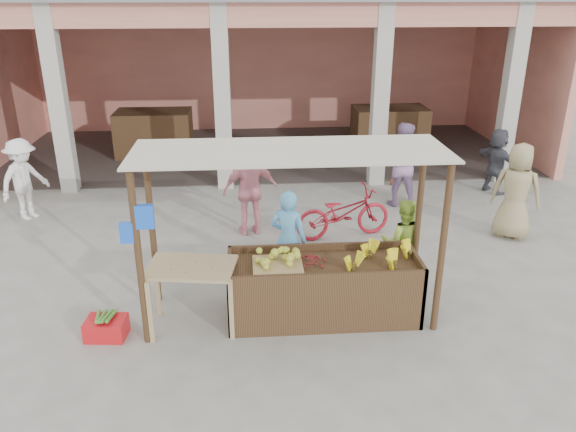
{
  "coord_description": "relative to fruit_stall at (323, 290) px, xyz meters",
  "views": [
    {
      "loc": [
        -0.49,
        -6.72,
        4.27
      ],
      "look_at": [
        0.11,
        1.2,
        1.03
      ],
      "focal_mm": 35.0,
      "sensor_mm": 36.0,
      "label": 1
    }
  ],
  "objects": [
    {
      "name": "shopper_f",
      "position": [
        2.18,
        4.21,
        0.56
      ],
      "size": [
        1.06,
        0.83,
        1.92
      ],
      "primitive_type": "imported",
      "rotation": [
        0.0,
        0.0,
        2.79
      ],
      "color": "#94749F",
      "rests_on": "ground"
    },
    {
      "name": "produce_sacks",
      "position": [
        2.55,
        5.47,
        -0.07
      ],
      "size": [
        0.86,
        0.54,
        0.66
      ],
      "color": "maroon",
      "rests_on": "ground"
    },
    {
      "name": "fruit_stall",
      "position": [
        0.0,
        0.0,
        0.0
      ],
      "size": [
        2.6,
        0.95,
        0.8
      ],
      "primitive_type": "cube",
      "color": "#543621",
      "rests_on": "ground"
    },
    {
      "name": "vendor_green",
      "position": [
        1.32,
        0.83,
        0.33
      ],
      "size": [
        0.77,
        0.54,
        1.46
      ],
      "primitive_type": "imported",
      "rotation": [
        0.0,
        0.0,
        2.94
      ],
      "color": "#ABD146",
      "rests_on": "ground"
    },
    {
      "name": "melon_tray",
      "position": [
        -0.63,
        -0.06,
        0.49
      ],
      "size": [
        0.66,
        0.57,
        0.18
      ],
      "color": "tan",
      "rests_on": "fruit_stall"
    },
    {
      "name": "papaya_pile",
      "position": [
        -1.77,
        -0.14,
        0.61
      ],
      "size": [
        0.67,
        0.38,
        0.19
      ],
      "primitive_type": null,
      "color": "#478F2F",
      "rests_on": "side_table"
    },
    {
      "name": "shopper_b",
      "position": [
        -0.95,
        2.92,
        0.52
      ],
      "size": [
        1.17,
        0.78,
        1.84
      ],
      "primitive_type": "imported",
      "rotation": [
        0.0,
        0.0,
        3.35
      ],
      "color": "pink",
      "rests_on": "ground"
    },
    {
      "name": "side_table",
      "position": [
        -1.77,
        -0.14,
        0.37
      ],
      "size": [
        1.23,
        0.92,
        0.92
      ],
      "rotation": [
        0.0,
        0.0,
        -0.15
      ],
      "color": "tan",
      "rests_on": "ground"
    },
    {
      "name": "berry_heap",
      "position": [
        -0.17,
        0.03,
        0.47
      ],
      "size": [
        0.47,
        0.38,
        0.15
      ],
      "primitive_type": "ellipsoid",
      "color": "maroon",
      "rests_on": "fruit_stall"
    },
    {
      "name": "shopper_d",
      "position": [
        4.5,
        4.81,
        0.36
      ],
      "size": [
        1.06,
        1.53,
        1.53
      ],
      "primitive_type": "imported",
      "rotation": [
        0.0,
        0.0,
        1.95
      ],
      "color": "#474852",
      "rests_on": "ground"
    },
    {
      "name": "vendor_blue",
      "position": [
        -0.41,
        0.87,
        0.43
      ],
      "size": [
        0.76,
        0.67,
        1.66
      ],
      "primitive_type": "imported",
      "rotation": [
        0.0,
        0.0,
        2.72
      ],
      "color": "#5DB4ED",
      "rests_on": "ground"
    },
    {
      "name": "stall_awning",
      "position": [
        -0.51,
        0.06,
        1.58
      ],
      "size": [
        4.09,
        1.35,
        2.39
      ],
      "color": "#543621",
      "rests_on": "ground"
    },
    {
      "name": "banana_heap",
      "position": [
        0.77,
        -0.01,
        0.49
      ],
      "size": [
        0.97,
        0.53,
        0.18
      ],
      "primitive_type": null,
      "color": "#FBF31F",
      "rests_on": "fruit_stall"
    },
    {
      "name": "red_crate",
      "position": [
        -2.9,
        -0.31,
        -0.27
      ],
      "size": [
        0.55,
        0.42,
        0.27
      ],
      "primitive_type": "cube",
      "rotation": [
        0.0,
        0.0,
        -0.1
      ],
      "color": "red",
      "rests_on": "ground"
    },
    {
      "name": "plantain_bundle",
      "position": [
        -2.9,
        -0.31,
        -0.09
      ],
      "size": [
        0.39,
        0.27,
        0.08
      ],
      "primitive_type": null,
      "color": "#49822F",
      "rests_on": "red_crate"
    },
    {
      "name": "shopper_a",
      "position": [
        -5.34,
        4.0,
        0.47
      ],
      "size": [
        1.06,
        1.25,
        1.75
      ],
      "primitive_type": "imported",
      "rotation": [
        0.0,
        0.0,
        1.03
      ],
      "color": "white",
      "rests_on": "ground"
    },
    {
      "name": "motorcycle",
      "position": [
        0.72,
        2.65,
        0.09
      ],
      "size": [
        1.03,
        1.97,
        0.98
      ],
      "primitive_type": "imported",
      "rotation": [
        0.0,
        0.0,
        1.79
      ],
      "color": "#A71928",
      "rests_on": "ground"
    },
    {
      "name": "shopper_c",
      "position": [
        3.8,
        2.42,
        0.58
      ],
      "size": [
        1.12,
        0.99,
        1.96
      ],
      "primitive_type": "imported",
      "rotation": [
        0.0,
        0.0,
        2.64
      ],
      "color": "tan",
      "rests_on": "ground"
    },
    {
      "name": "market_building",
      "position": [
        -0.45,
        8.93,
        2.3
      ],
      "size": [
        14.4,
        6.4,
        4.2
      ],
      "color": "#EF947D",
      "rests_on": "ground"
    },
    {
      "name": "ground",
      "position": [
        -0.5,
        0.0,
        -0.4
      ],
      "size": [
        60.0,
        60.0,
        0.0
      ],
      "primitive_type": "plane",
      "color": "slate",
      "rests_on": "ground"
    }
  ]
}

